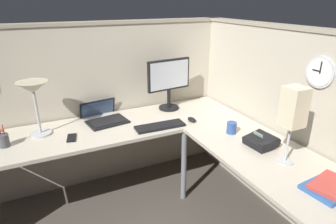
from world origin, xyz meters
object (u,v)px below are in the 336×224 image
Objects in this scene: office_phone at (261,142)px; laptop at (103,117)px; monitor at (169,80)px; wall_clock at (320,72)px; computer_mouse at (192,120)px; pen_cup at (4,140)px; coffee_mug at (232,128)px; desk_lamp_paper at (293,109)px; keyboard at (160,126)px; desk_lamp_dome at (34,92)px; book_stack at (330,187)px; cell_phone at (72,138)px.

laptop is at bearing 132.22° from office_phone.
wall_clock reaches higher than monitor.
pen_cup reaches higher than computer_mouse.
wall_clock is at bearing -50.12° from coffee_mug.
monitor is 0.72m from laptop.
laptop is 0.81× the size of desk_lamp_paper.
coffee_mug is (0.48, -0.36, 0.04)m from keyboard.
wall_clock is (0.36, -0.43, 0.52)m from coffee_mug.
office_phone is (0.23, -0.64, 0.02)m from computer_mouse.
pen_cup is 1.76m from coffee_mug.
office_phone is at bearing -32.52° from desk_lamp_dome.
book_stack reaches higher than keyboard.
laptop is 0.82m from pen_cup.
monitor is 4.81× the size of computer_mouse.
office_phone is (1.26, -0.76, 0.03)m from cell_phone.
coffee_mug is (0.21, -0.74, -0.25)m from monitor.
computer_mouse is 0.23× the size of desk_lamp_dome.
pen_cup reaches higher than keyboard.
coffee_mug is (-0.05, 0.53, -0.34)m from desk_lamp_paper.
office_phone is at bearing 88.44° from book_stack.
desk_lamp_paper is at bearing -57.21° from keyboard.
wall_clock is at bearing 16.66° from desk_lamp_paper.
laptop is 0.81m from computer_mouse.
desk_lamp_paper reaches higher than coffee_mug.
computer_mouse is (0.04, -0.38, -0.28)m from monitor.
laptop is 2.97× the size of cell_phone.
pen_cup is at bearing 148.00° from desk_lamp_paper.
desk_lamp_dome is 1.88m from desk_lamp_paper.
computer_mouse is 0.20× the size of desk_lamp_paper.
laptop is 0.64m from desk_lamp_dome.
wall_clock is (2.04, -0.98, 0.52)m from pen_cup.
laptop reaches higher than cell_phone.
wall_clock is at bearing -41.20° from keyboard.
pen_cup is 0.34× the size of desk_lamp_paper.
wall_clock is at bearing -63.85° from monitor.
keyboard is 4.48× the size of coffee_mug.
keyboard is at bearing 120.74° from desk_lamp_paper.
monitor is 0.47m from computer_mouse.
computer_mouse is 0.48× the size of office_phone.
laptop reaches higher than keyboard.
cell_phone is at bearing 173.65° from computer_mouse.
cell_phone is at bearing -40.96° from desk_lamp_dome.
wall_clock is at bearing -56.07° from computer_mouse.
book_stack is at bearing -91.56° from office_phone.
pen_cup is 2.32m from wall_clock.
coffee_mug is at bearing 92.86° from book_stack.
cell_phone is at bearing 141.33° from desk_lamp_paper.
desk_lamp_dome reaches higher than keyboard.
desk_lamp_dome is 4.64× the size of coffee_mug.
wall_clock reaches higher than office_phone.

